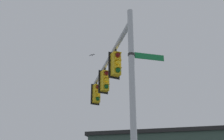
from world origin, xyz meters
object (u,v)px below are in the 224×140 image
Objects in this scene: traffic_light_mid_outer at (97,94)px; street_name_sign at (142,56)px; traffic_light_nearest_pole at (116,64)px; traffic_light_mid_inner at (105,81)px; bird_flying at (92,55)px.

street_name_sign is at bearing 80.03° from traffic_light_mid_outer.
traffic_light_nearest_pole is 4.29m from traffic_light_mid_outer.
street_name_sign is at bearing 81.86° from traffic_light_mid_inner.
bird_flying is (-1.32, -5.74, 3.19)m from traffic_light_nearest_pole.
street_name_sign is 3.74× the size of bird_flying.
traffic_light_mid_outer is (-1.01, -4.17, 0.00)m from traffic_light_nearest_pole.
traffic_light_mid_inner is 0.99× the size of street_name_sign.
traffic_light_mid_inner is 4.29m from street_name_sign.
traffic_light_mid_outer is at bearing -103.62° from traffic_light_mid_inner.
traffic_light_mid_inner reaches higher than street_name_sign.
traffic_light_nearest_pole is 0.99× the size of street_name_sign.
traffic_light_nearest_pole reaches higher than street_name_sign.
traffic_light_mid_inner is 2.15m from traffic_light_mid_outer.
bird_flying reaches higher than traffic_light_mid_outer.
bird_flying is (-0.31, -1.57, 3.19)m from traffic_light_mid_outer.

